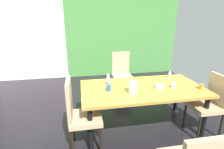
{
  "coord_description": "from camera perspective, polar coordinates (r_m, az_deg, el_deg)",
  "views": [
    {
      "loc": [
        -0.24,
        -2.63,
        1.82
      ],
      "look_at": [
        0.28,
        0.23,
        0.85
      ],
      "focal_mm": 28.0,
      "sensor_mm": 36.0,
      "label": 1
    }
  ],
  "objects": [
    {
      "name": "ground_plane",
      "position": [
        3.21,
        -4.4,
        -16.32
      ],
      "size": [
        5.67,
        5.66,
        0.02
      ],
      "primitive_type": "cube",
      "color": "black"
    },
    {
      "name": "back_panel_interior",
      "position": [
        5.64,
        -26.3,
        10.94
      ],
      "size": [
        2.19,
        0.1,
        2.52
      ],
      "primitive_type": "cube",
      "color": "silver",
      "rests_on": "ground_plane"
    },
    {
      "name": "garden_window_panel",
      "position": [
        5.6,
        3.53,
        12.73
      ],
      "size": [
        3.48,
        0.1,
        2.52
      ],
      "primitive_type": "cube",
      "color": "#498A40",
      "rests_on": "ground_plane"
    },
    {
      "name": "dining_table",
      "position": [
        2.87,
        9.89,
        -5.5
      ],
      "size": [
        1.95,
        1.02,
        0.74
      ],
      "color": "#B98939",
      "rests_on": "ground_plane"
    },
    {
      "name": "chair_left_near",
      "position": [
        2.48,
        -10.76,
        -12.02
      ],
      "size": [
        0.45,
        0.44,
        1.05
      ],
      "rotation": [
        0.0,
        0.0,
        -1.57
      ],
      "color": "tan",
      "rests_on": "ground_plane"
    },
    {
      "name": "chair_right_near",
      "position": [
        3.17,
        29.35,
        -7.66
      ],
      "size": [
        0.44,
        0.44,
        0.98
      ],
      "rotation": [
        0.0,
        0.0,
        1.57
      ],
      "color": "tan",
      "rests_on": "ground_plane"
    },
    {
      "name": "chair_head_far",
      "position": [
        4.14,
        3.14,
        0.85
      ],
      "size": [
        0.44,
        0.45,
        1.03
      ],
      "rotation": [
        0.0,
        0.0,
        3.14
      ],
      "color": "tan",
      "rests_on": "ground_plane"
    },
    {
      "name": "wine_glass_south",
      "position": [
        2.86,
        -1.23,
        -0.98
      ],
      "size": [
        0.08,
        0.08,
        0.18
      ],
      "color": "silver",
      "rests_on": "dining_table"
    },
    {
      "name": "wine_glass_west",
      "position": [
        3.04,
        -1.24,
        -0.26
      ],
      "size": [
        0.06,
        0.06,
        0.15
      ],
      "color": "silver",
      "rests_on": "dining_table"
    },
    {
      "name": "wine_glass_north",
      "position": [
        3.35,
        18.42,
        0.62
      ],
      "size": [
        0.07,
        0.07,
        0.15
      ],
      "color": "silver",
      "rests_on": "dining_table"
    },
    {
      "name": "serving_bowl_near_shelf",
      "position": [
        2.86,
        15.2,
        -3.79
      ],
      "size": [
        0.14,
        0.14,
        0.05
      ],
      "primitive_type": "cylinder",
      "color": "beige",
      "rests_on": "dining_table"
    },
    {
      "name": "cup_rear",
      "position": [
        2.94,
        19.45,
        -3.38
      ],
      "size": [
        0.07,
        0.07,
        0.08
      ],
      "primitive_type": "cylinder",
      "color": "white",
      "rests_on": "dining_table"
    },
    {
      "name": "cup_right",
      "position": [
        2.66,
        -1.1,
        -4.35
      ],
      "size": [
        0.07,
        0.07,
        0.1
      ],
      "primitive_type": "cylinder",
      "color": "#245C91",
      "rests_on": "dining_table"
    },
    {
      "name": "cup_front",
      "position": [
        3.06,
        27.23,
        -3.53
      ],
      "size": [
        0.07,
        0.07,
        0.08
      ],
      "primitive_type": "cylinder",
      "color": "#BC8D26",
      "rests_on": "dining_table"
    },
    {
      "name": "pitcher_left",
      "position": [
        2.57,
        6.83,
        -4.17
      ],
      "size": [
        0.14,
        0.12,
        0.19
      ],
      "color": "white",
      "rests_on": "dining_table"
    }
  ]
}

